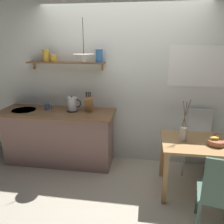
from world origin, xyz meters
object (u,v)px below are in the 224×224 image
twig_vase (183,133)px  dining_chair_far (198,139)px  fruit_bowl (216,141)px  dining_chair_near (218,193)px  coffee_mug_by_sink (47,106)px  dining_table (201,150)px  pendant_lamp (84,58)px  knife_block (89,104)px  electric_kettle (72,104)px

twig_vase → dining_chair_far: bearing=60.1°
fruit_bowl → dining_chair_near: bearing=-100.6°
twig_vase → coffee_mug_by_sink: (-2.05, 0.49, 0.13)m
dining_table → pendant_lamp: pendant_lamp is taller
knife_block → pendant_lamp: 0.73m
dining_chair_near → coffee_mug_by_sink: (-2.31, 1.23, 0.45)m
coffee_mug_by_sink → knife_block: bearing=1.0°
dining_chair_near → fruit_bowl: (0.13, 0.67, 0.27)m
dining_table → dining_chair_far: size_ratio=1.04×
dining_chair_far → fruit_bowl: (0.06, -0.63, 0.26)m
fruit_bowl → pendant_lamp: 2.03m
dining_chair_near → electric_kettle: size_ratio=3.62×
twig_vase → electric_kettle: size_ratio=2.12×
pendant_lamp → coffee_mug_by_sink: bearing=166.0°
coffee_mug_by_sink → fruit_bowl: bearing=-12.8°
dining_chair_far → electric_kettle: bearing=-177.4°
electric_kettle → pendant_lamp: 0.79m
dining_chair_near → pendant_lamp: pendant_lamp is taller
dining_chair_near → fruit_bowl: size_ratio=4.41×
dining_chair_far → twig_vase: size_ratio=1.76×
dining_chair_near → dining_chair_far: bearing=87.1°
dining_chair_far → knife_block: knife_block is taller
dining_chair_near → fruit_bowl: dining_chair_near is taller
dining_chair_near → knife_block: bearing=142.7°
dining_chair_far → knife_block: (-1.69, -0.07, 0.51)m
twig_vase → coffee_mug_by_sink: size_ratio=4.46×
dining_table → electric_kettle: size_ratio=3.87×
dining_chair_far → pendant_lamp: 2.10m
pendant_lamp → electric_kettle: bearing=148.2°
dining_chair_near → coffee_mug_by_sink: bearing=152.0°
twig_vase → pendant_lamp: (-1.37, 0.32, 0.90)m
fruit_bowl → knife_block: 1.86m
dining_table → fruit_bowl: 0.23m
dining_table → fruit_bowl: (0.15, -0.05, 0.17)m
fruit_bowl → twig_vase: twig_vase is taller
electric_kettle → pendant_lamp: size_ratio=0.45×
electric_kettle → knife_block: (0.26, 0.02, 0.02)m
fruit_bowl → electric_kettle: bearing=164.9°
fruit_bowl → electric_kettle: size_ratio=0.82×
dining_chair_far → electric_kettle: electric_kettle is taller
knife_block → coffee_mug_by_sink: 0.69m
coffee_mug_by_sink → dining_table: bearing=-12.3°
knife_block → dining_chair_near: bearing=-37.3°
dining_chair_near → knife_block: (-1.63, 1.24, 0.52)m
fruit_bowl → pendant_lamp: (-1.76, 0.38, 0.95)m
pendant_lamp → dining_table: bearing=-11.7°
dining_chair_near → twig_vase: size_ratio=1.71×
dining_chair_near → coffee_mug_by_sink: size_ratio=7.63×
knife_block → pendant_lamp: pendant_lamp is taller
fruit_bowl → coffee_mug_by_sink: 2.51m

